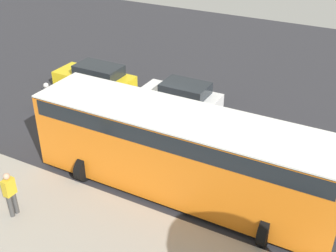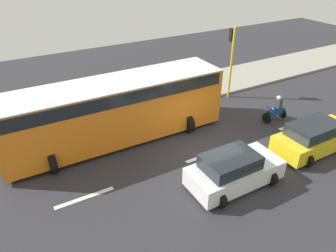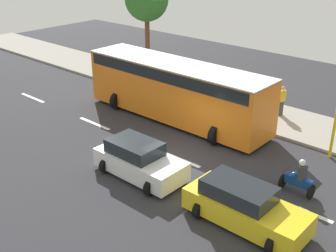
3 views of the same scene
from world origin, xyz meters
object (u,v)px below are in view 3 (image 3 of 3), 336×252
Objects in this scene: car_white at (139,160)px; motorcycle at (298,179)px; car_yellow_cab at (244,206)px; street_tree_south at (147,0)px; pedestrian_near_signal at (282,100)px; city_bus at (176,87)px.

motorcycle reaches higher than car_white.
car_yellow_cab is 5.11m from car_white.
motorcycle is 0.23× the size of street_tree_south.
car_white is 2.36× the size of pedestrian_near_signal.
street_tree_south reaches higher than pedestrian_near_signal.
city_bus is 1.66× the size of street_tree_south.
car_white is at bearing -137.17° from street_tree_south.
car_white is 17.05m from street_tree_south.
car_yellow_cab is 10.24m from pedestrian_near_signal.
street_tree_south is (12.11, 11.22, 4.27)m from car_white.
car_white is 0.60× the size of street_tree_south.
street_tree_south is (2.47, 12.65, 3.92)m from pedestrian_near_signal.
car_yellow_cab is at bearing 169.88° from motorcycle.
motorcycle is at bearing -61.03° from car_white.
pedestrian_near_signal is (6.51, 4.22, 0.42)m from motorcycle.
street_tree_south reaches higher than city_bus.
car_yellow_cab is at bearing -126.37° from street_tree_south.
car_yellow_cab and car_white have the same top height.
pedestrian_near_signal is (9.64, -1.43, 0.35)m from car_white.
city_bus is (5.58, 7.95, 1.13)m from car_yellow_cab.
car_yellow_cab is at bearing -89.08° from car_white.
car_white is 9.75m from pedestrian_near_signal.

